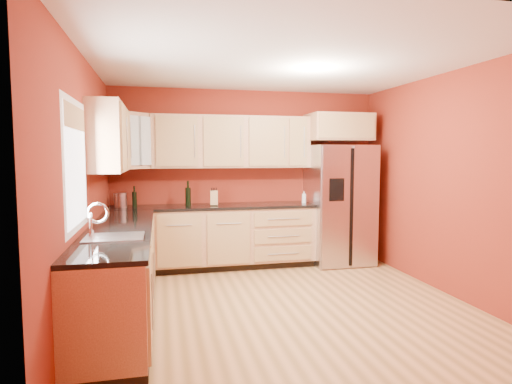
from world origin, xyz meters
TOP-DOWN VIEW (x-y plane):
  - floor at (0.00, 0.00)m, footprint 4.00×4.00m
  - ceiling at (0.00, 0.00)m, footprint 4.00×4.00m
  - wall_back at (0.00, 2.00)m, footprint 4.00×0.04m
  - wall_front at (0.00, -2.00)m, footprint 4.00×0.04m
  - wall_left at (-2.00, 0.00)m, footprint 0.04×4.00m
  - wall_right at (2.00, 0.00)m, footprint 0.04×4.00m
  - base_cabinets_back at (-0.55, 1.70)m, footprint 2.90×0.60m
  - base_cabinets_left at (-1.70, 0.00)m, footprint 0.60×2.80m
  - countertop_back at (-0.55, 1.69)m, footprint 2.90×0.62m
  - countertop_left at (-1.69, 0.00)m, footprint 0.62×2.80m
  - upper_cabinets_back at (-0.25, 1.83)m, footprint 2.30×0.33m
  - upper_cabinets_left at (-1.83, 0.72)m, footprint 0.33×1.35m
  - corner_upper_cabinet at (-1.67, 1.67)m, footprint 0.67×0.67m
  - over_fridge_cabinet at (1.35, 1.70)m, footprint 0.92×0.60m
  - refrigerator at (1.35, 1.62)m, footprint 0.90×0.75m
  - window at (-1.98, -0.50)m, footprint 0.03×0.90m
  - sink_faucet at (-1.69, -0.50)m, footprint 0.50×0.42m
  - canister_left at (-1.80, 1.67)m, footprint 0.16×0.16m
  - canister_right at (-1.85, 1.72)m, footprint 0.12×0.12m
  - wine_bottle_a at (-0.91, 1.71)m, footprint 0.09×0.09m
  - wine_bottle_b at (-1.64, 1.75)m, footprint 0.07×0.07m
  - knife_block at (-0.54, 1.67)m, footprint 0.12×0.11m
  - soap_dispenser at (0.80, 1.66)m, footprint 0.08×0.08m

SIDE VIEW (x-z plane):
  - floor at x=0.00m, z-range 0.00..0.00m
  - base_cabinets_back at x=-0.55m, z-range 0.00..0.88m
  - base_cabinets_left at x=-1.70m, z-range 0.00..0.88m
  - refrigerator at x=1.35m, z-range 0.00..1.78m
  - countertop_back at x=-0.55m, z-range 0.88..0.92m
  - countertop_left at x=-1.69m, z-range 0.88..0.92m
  - soap_dispenser at x=0.80m, z-range 0.92..1.10m
  - canister_right at x=-1.85m, z-range 0.92..1.11m
  - canister_left at x=-1.80m, z-range 0.92..1.12m
  - knife_block at x=-0.54m, z-range 0.92..1.13m
  - wine_bottle_b at x=-1.64m, z-range 0.92..1.21m
  - sink_faucet at x=-1.69m, z-range 0.92..1.22m
  - wine_bottle_a at x=-0.91m, z-range 0.92..1.27m
  - wall_back at x=0.00m, z-range 0.00..2.60m
  - wall_front at x=0.00m, z-range 0.00..2.60m
  - wall_left at x=-2.00m, z-range 0.00..2.60m
  - wall_right at x=2.00m, z-range 0.00..2.60m
  - window at x=-1.98m, z-range 1.05..2.05m
  - upper_cabinets_back at x=-0.25m, z-range 1.45..2.20m
  - upper_cabinets_left at x=-1.83m, z-range 1.45..2.20m
  - corner_upper_cabinet at x=-1.67m, z-range 1.45..2.20m
  - over_fridge_cabinet at x=1.35m, z-range 1.85..2.25m
  - ceiling at x=0.00m, z-range 2.60..2.60m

